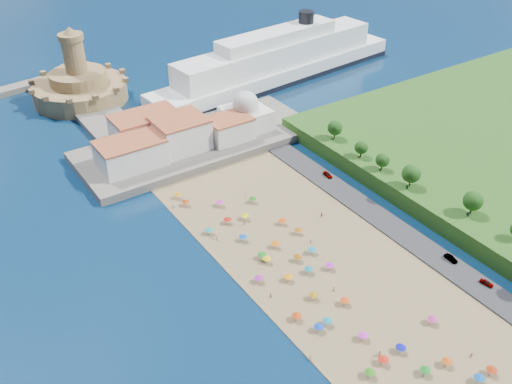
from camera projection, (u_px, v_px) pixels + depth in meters
ground at (294, 261)px, 159.25m from camera, size 700.00×700.00×0.00m
terrace at (198, 143)px, 213.62m from camera, size 90.00×36.00×3.00m
jetty at (107, 123)px, 227.82m from camera, size 18.00×70.00×2.40m
waterfront_buildings at (164, 136)px, 204.49m from camera, size 57.00×29.00×11.00m
domed_building at (246, 114)px, 217.38m from camera, size 16.00×16.00×15.00m
fortress at (80, 86)px, 245.57m from camera, size 40.00×40.00×32.40m
cruise_ship at (277, 63)px, 262.98m from camera, size 134.71×32.75×29.13m
beach_parasols at (321, 290)px, 146.56m from camera, size 29.84×114.50×2.20m
beachgoers at (300, 269)px, 154.92m from camera, size 38.27×101.07×1.87m
parked_cars at (405, 227)px, 170.11m from camera, size 2.05×69.03×1.37m
hillside_trees at (435, 188)px, 171.72m from camera, size 14.06×106.09×7.69m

